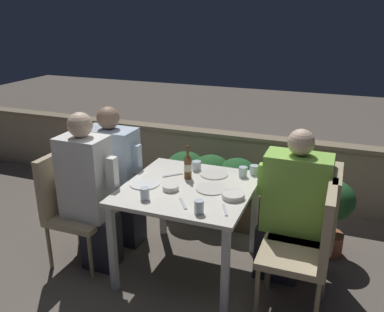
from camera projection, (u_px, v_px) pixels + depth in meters
name	position (u px, v px, depth m)	size (l,w,h in m)	color
ground_plane	(189.00, 268.00, 3.33)	(16.00, 16.00, 0.00)	#665B51
parapet_wall	(237.00, 165.00, 4.49)	(9.00, 0.18, 0.74)	gray
dining_table	(189.00, 197.00, 3.11)	(0.96, 0.97, 0.74)	silver
planter_hedge	(210.00, 184.00, 4.01)	(0.97, 0.47, 0.67)	brown
chair_left_near	(69.00, 200.00, 3.30)	(0.46, 0.45, 0.93)	tan
person_white_polo	(90.00, 192.00, 3.19)	(0.47, 0.26, 1.29)	#282833
chair_left_far	(96.00, 181.00, 3.65)	(0.46, 0.45, 0.93)	tan
person_blue_shirt	(115.00, 177.00, 3.55)	(0.51, 0.26, 1.24)	#282833
chair_right_near	(311.00, 242.00, 2.70)	(0.46, 0.45, 0.93)	tan
chair_right_far	(319.00, 220.00, 2.98)	(0.46, 0.45, 0.93)	tan
person_green_blouse	(290.00, 208.00, 3.03)	(0.52, 0.26, 1.22)	#282833
beer_bottle	(188.00, 166.00, 3.19)	(0.06, 0.06, 0.27)	brown
plate_0	(145.00, 184.00, 3.11)	(0.23, 0.23, 0.01)	white
plate_1	(211.00, 189.00, 3.03)	(0.23, 0.23, 0.01)	silver
plate_2	(214.00, 174.00, 3.29)	(0.23, 0.23, 0.01)	silver
bowl_0	(233.00, 195.00, 2.88)	(0.16, 0.16, 0.04)	silver
bowl_1	(171.00, 187.00, 3.01)	(0.12, 0.12, 0.04)	silver
glass_cup_0	(145.00, 194.00, 2.85)	(0.07, 0.07, 0.09)	silver
glass_cup_1	(199.00, 207.00, 2.66)	(0.06, 0.06, 0.09)	silver
glass_cup_2	(197.00, 166.00, 3.37)	(0.08, 0.08, 0.08)	silver
glass_cup_3	(254.00, 170.00, 3.29)	(0.07, 0.07, 0.08)	silver
glass_cup_4	(243.00, 172.00, 3.24)	(0.07, 0.07, 0.08)	silver
fork_0	(183.00, 204.00, 2.80)	(0.11, 0.15, 0.01)	silver
fork_1	(173.00, 175.00, 3.28)	(0.14, 0.13, 0.01)	silver
fork_2	(225.00, 210.00, 2.71)	(0.09, 0.16, 0.01)	silver
potted_plant	(331.00, 210.00, 3.41)	(0.38, 0.38, 0.68)	#9E5638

